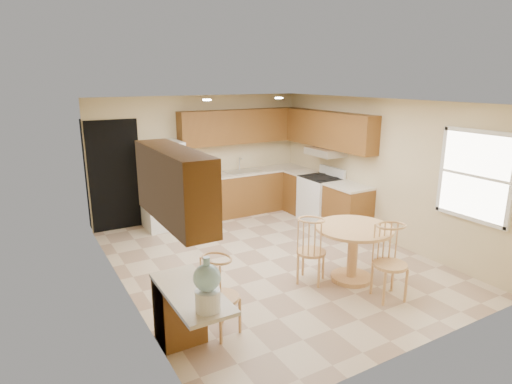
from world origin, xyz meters
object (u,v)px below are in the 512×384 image
stove (321,199)px  chair_desk (224,291)px  refrigerator (163,185)px  chair_table_a (315,246)px  dining_table (353,245)px  chair_table_b (397,258)px  water_crock (207,287)px

stove → chair_desk: bearing=-142.1°
refrigerator → stove: refrigerator is taller
chair_table_a → dining_table: bearing=34.1°
dining_table → chair_table_b: size_ratio=1.09×
refrigerator → dining_table: 3.92m
chair_desk → water_crock: (-0.45, -0.59, 0.43)m
refrigerator → chair_table_b: (1.66, -4.30, -0.23)m
chair_table_b → water_crock: water_crock is taller
dining_table → water_crock: bearing=-160.1°
refrigerator → chair_table_b: bearing=-68.9°
chair_desk → refrigerator: bearing=153.9°
refrigerator → chair_desk: refrigerator is taller
stove → dining_table: 2.66m
chair_table_a → chair_table_b: size_ratio=0.95×
chair_table_a → chair_table_b: (0.60, -0.90, 0.03)m
dining_table → chair_desk: 2.24m
chair_table_a → water_crock: bearing=-101.7°
chair_table_b → chair_desk: size_ratio=1.07×
chair_table_b → chair_desk: (-2.26, 0.38, -0.04)m
water_crock → refrigerator: bearing=76.9°
refrigerator → dining_table: refrigerator is taller
refrigerator → water_crock: 4.64m
refrigerator → stove: size_ratio=1.54×
refrigerator → dining_table: (1.61, -3.56, -0.31)m
stove → dining_table: stove is taller
stove → water_crock: 5.16m
chair_desk → chair_table_a: bearing=90.3°
dining_table → water_crock: (-2.66, -0.96, 0.48)m
stove → chair_table_b: stove is taller
refrigerator → water_crock: size_ratio=3.22×
stove → chair_desk: (-3.47, -2.71, 0.10)m
chair_table_a → chair_desk: bearing=-112.1°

